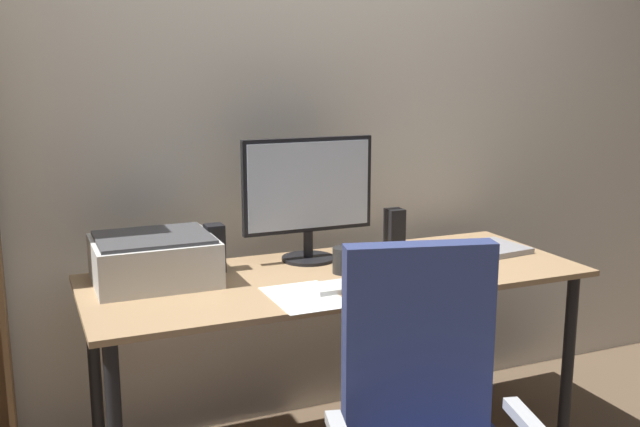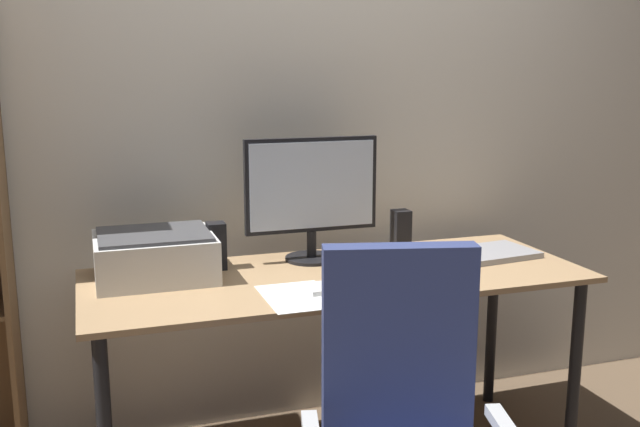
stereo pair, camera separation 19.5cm
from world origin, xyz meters
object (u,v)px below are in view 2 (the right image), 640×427
Objects in this scene: speaker_left at (216,246)px; speaker_right at (401,232)px; monitor at (312,192)px; coffee_mug at (344,261)px; printer at (155,256)px; mouse at (409,278)px; laptop at (491,253)px; desk at (337,295)px; keyboard at (348,285)px.

speaker_right is (0.72, 0.00, 0.00)m from speaker_left.
coffee_mug is (0.05, -0.21, -0.22)m from monitor.
mouse is at bearing -21.49° from printer.
monitor is 0.74m from laptop.
speaker_left reaches higher than printer.
printer is (-0.95, -0.05, -0.00)m from speaker_right.
monitor is 5.26× the size of mouse.
mouse is at bearing -42.55° from desk.
mouse is at bearing -110.56° from speaker_right.
mouse is (0.22, -0.38, -0.25)m from monitor.
keyboard is (0.01, -0.37, -0.25)m from monitor.
speaker_left is 0.23m from printer.
monitor reaches higher than coffee_mug.
speaker_left and speaker_right have the same top height.
printer is (-0.61, 0.14, 0.16)m from desk.
printer is (-0.22, -0.05, -0.00)m from speaker_left.
speaker_left is (-0.42, 0.20, 0.04)m from coffee_mug.
speaker_left is at bearing 154.31° from coffee_mug.
desk is at bearing 80.43° from keyboard.
mouse is 0.87m from printer.
monitor is 2.97× the size of speaker_left.
mouse is 0.40m from speaker_right.
monitor is at bearing 5.66° from printer.
monitor is 0.30m from coffee_mug.
desk is 0.28m from mouse.
speaker_left is at bearing 12.68° from printer.
speaker_left is at bearing -178.75° from monitor.
coffee_mug is 0.46m from speaker_left.
printer is (-1.26, 0.10, 0.07)m from laptop.
desk is at bearing -25.90° from speaker_left.
keyboard is at bearing -44.78° from speaker_left.
mouse is at bearing -44.73° from coffee_mug.
monitor is 0.50m from mouse.
coffee_mug is 0.59× the size of speaker_right.
speaker_right is (0.31, 0.20, 0.04)m from coffee_mug.
monitor is at bearing 160.12° from laptop.
speaker_right is at bearing 29.86° from desk.
speaker_left is at bearing 165.15° from laptop.
speaker_left is 0.43× the size of printer.
monitor is at bearing 1.25° from speaker_left.
laptop reaches higher than keyboard.
coffee_mug is (-0.17, 0.17, 0.03)m from mouse.
printer reaches higher than laptop.
printer is at bearing 166.77° from coffee_mug.
mouse is 0.24m from coffee_mug.
keyboard is 1.71× the size of speaker_right.
coffee_mug is at bearing 177.89° from laptop.
mouse is at bearing -160.93° from laptop.
keyboard is at bearing -28.14° from printer.
monitor reaches higher than desk.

